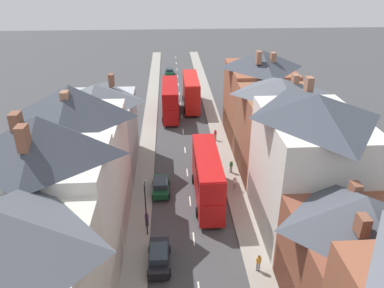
{
  "coord_description": "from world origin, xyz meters",
  "views": [
    {
      "loc": [
        -1.84,
        -14.87,
        22.86
      ],
      "look_at": [
        0.92,
        29.62,
        1.05
      ],
      "focal_mm": 35.0,
      "sensor_mm": 36.0,
      "label": 1
    }
  ],
  "objects_px": {
    "car_near_silver": "(169,72)",
    "car_parked_left_a": "(161,186)",
    "double_decker_bus_mid_street": "(170,99)",
    "car_parked_right_a": "(159,257)",
    "double_decker_bus_lead": "(191,91)",
    "pedestrian_mid_left": "(147,218)",
    "pedestrian_far_left": "(231,166)",
    "pedestrian_far_right": "(215,134)",
    "pedestrian_near_right": "(259,262)",
    "street_lamp": "(146,206)",
    "pedestrian_mid_right": "(235,182)",
    "double_decker_bus_far_approaching": "(207,176)"
  },
  "relations": [
    {
      "from": "double_decker_bus_lead",
      "to": "double_decker_bus_far_approaching",
      "type": "height_order",
      "value": "same"
    },
    {
      "from": "pedestrian_near_right",
      "to": "pedestrian_far_right",
      "type": "relative_size",
      "value": 1.0
    },
    {
      "from": "double_decker_bus_mid_street",
      "to": "pedestrian_mid_left",
      "type": "bearing_deg",
      "value": -95.02
    },
    {
      "from": "car_parked_right_a",
      "to": "pedestrian_far_right",
      "type": "bearing_deg",
      "value": 72.37
    },
    {
      "from": "double_decker_bus_mid_street",
      "to": "pedestrian_mid_left",
      "type": "height_order",
      "value": "double_decker_bus_mid_street"
    },
    {
      "from": "pedestrian_mid_right",
      "to": "pedestrian_far_right",
      "type": "relative_size",
      "value": 1.0
    },
    {
      "from": "car_near_silver",
      "to": "double_decker_bus_mid_street",
      "type": "bearing_deg",
      "value": -90.02
    },
    {
      "from": "pedestrian_mid_left",
      "to": "pedestrian_far_left",
      "type": "bearing_deg",
      "value": 44.99
    },
    {
      "from": "double_decker_bus_far_approaching",
      "to": "pedestrian_near_right",
      "type": "relative_size",
      "value": 6.71
    },
    {
      "from": "pedestrian_far_left",
      "to": "pedestrian_mid_right",
      "type": "bearing_deg",
      "value": -92.56
    },
    {
      "from": "pedestrian_near_right",
      "to": "double_decker_bus_lead",
      "type": "bearing_deg",
      "value": 94.64
    },
    {
      "from": "car_parked_right_a",
      "to": "pedestrian_mid_left",
      "type": "bearing_deg",
      "value": 103.98
    },
    {
      "from": "car_parked_left_a",
      "to": "pedestrian_far_left",
      "type": "distance_m",
      "value": 9.03
    },
    {
      "from": "double_decker_bus_far_approaching",
      "to": "street_lamp",
      "type": "height_order",
      "value": "street_lamp"
    },
    {
      "from": "double_decker_bus_far_approaching",
      "to": "pedestrian_near_right",
      "type": "xyz_separation_m",
      "value": [
        3.16,
        -10.67,
        -1.78
      ]
    },
    {
      "from": "car_parked_right_a",
      "to": "car_near_silver",
      "type": "bearing_deg",
      "value": 88.72
    },
    {
      "from": "car_parked_left_a",
      "to": "double_decker_bus_mid_street",
      "type": "bearing_deg",
      "value": 86.76
    },
    {
      "from": "pedestrian_near_right",
      "to": "pedestrian_mid_left",
      "type": "distance_m",
      "value": 11.22
    },
    {
      "from": "car_near_silver",
      "to": "pedestrian_far_left",
      "type": "distance_m",
      "value": 44.06
    },
    {
      "from": "car_near_silver",
      "to": "car_parked_left_a",
      "type": "bearing_deg",
      "value": -91.58
    },
    {
      "from": "double_decker_bus_lead",
      "to": "street_lamp",
      "type": "distance_m",
      "value": 34.28
    },
    {
      "from": "pedestrian_mid_right",
      "to": "pedestrian_far_left",
      "type": "height_order",
      "value": "same"
    },
    {
      "from": "double_decker_bus_far_approaching",
      "to": "pedestrian_far_left",
      "type": "height_order",
      "value": "double_decker_bus_far_approaching"
    },
    {
      "from": "car_parked_right_a",
      "to": "car_parked_left_a",
      "type": "bearing_deg",
      "value": 90.0
    },
    {
      "from": "car_parked_left_a",
      "to": "pedestrian_mid_left",
      "type": "relative_size",
      "value": 2.61
    },
    {
      "from": "pedestrian_far_right",
      "to": "car_near_silver",
      "type": "bearing_deg",
      "value": 100.19
    },
    {
      "from": "double_decker_bus_mid_street",
      "to": "car_near_silver",
      "type": "relative_size",
      "value": 2.41
    },
    {
      "from": "pedestrian_near_right",
      "to": "pedestrian_mid_right",
      "type": "distance_m",
      "value": 12.1
    },
    {
      "from": "car_parked_left_a",
      "to": "pedestrian_far_right",
      "type": "distance_m",
      "value": 14.68
    },
    {
      "from": "double_decker_bus_far_approaching",
      "to": "pedestrian_far_right",
      "type": "height_order",
      "value": "double_decker_bus_far_approaching"
    },
    {
      "from": "car_near_silver",
      "to": "car_parked_right_a",
      "type": "bearing_deg",
      "value": -91.28
    },
    {
      "from": "double_decker_bus_mid_street",
      "to": "car_near_silver",
      "type": "height_order",
      "value": "double_decker_bus_mid_street"
    },
    {
      "from": "car_near_silver",
      "to": "pedestrian_mid_right",
      "type": "relative_size",
      "value": 2.79
    },
    {
      "from": "car_parked_left_a",
      "to": "double_decker_bus_far_approaching",
      "type": "bearing_deg",
      "value": -18.05
    },
    {
      "from": "pedestrian_mid_left",
      "to": "pedestrian_near_right",
      "type": "bearing_deg",
      "value": -34.15
    },
    {
      "from": "double_decker_bus_mid_street",
      "to": "street_lamp",
      "type": "xyz_separation_m",
      "value": [
        -2.44,
        -29.87,
        0.43
      ]
    },
    {
      "from": "double_decker_bus_lead",
      "to": "pedestrian_mid_right",
      "type": "relative_size",
      "value": 6.71
    },
    {
      "from": "car_parked_left_a",
      "to": "car_parked_right_a",
      "type": "bearing_deg",
      "value": -90.0
    },
    {
      "from": "double_decker_bus_far_approaching",
      "to": "double_decker_bus_mid_street",
      "type": "bearing_deg",
      "value": 98.4
    },
    {
      "from": "double_decker_bus_lead",
      "to": "pedestrian_mid_left",
      "type": "bearing_deg",
      "value": -100.64
    },
    {
      "from": "pedestrian_mid_left",
      "to": "pedestrian_mid_right",
      "type": "distance_m",
      "value": 11.02
    },
    {
      "from": "car_near_silver",
      "to": "pedestrian_mid_left",
      "type": "height_order",
      "value": "pedestrian_mid_left"
    },
    {
      "from": "double_decker_bus_lead",
      "to": "pedestrian_far_left",
      "type": "relative_size",
      "value": 6.71
    },
    {
      "from": "pedestrian_mid_right",
      "to": "street_lamp",
      "type": "xyz_separation_m",
      "value": [
        -9.28,
        -6.92,
        2.21
      ]
    },
    {
      "from": "double_decker_bus_lead",
      "to": "street_lamp",
      "type": "xyz_separation_m",
      "value": [
        -6.04,
        -33.74,
        0.43
      ]
    },
    {
      "from": "car_parked_right_a",
      "to": "street_lamp",
      "type": "bearing_deg",
      "value": 106.66
    },
    {
      "from": "double_decker_bus_mid_street",
      "to": "car_parked_right_a",
      "type": "height_order",
      "value": "double_decker_bus_mid_street"
    },
    {
      "from": "car_parked_left_a",
      "to": "car_parked_right_a",
      "type": "height_order",
      "value": "car_parked_right_a"
    },
    {
      "from": "double_decker_bus_far_approaching",
      "to": "car_parked_left_a",
      "type": "xyz_separation_m",
      "value": [
        -4.89,
        1.59,
        -2.01
      ]
    },
    {
      "from": "pedestrian_far_right",
      "to": "pedestrian_near_right",
      "type": "bearing_deg",
      "value": -88.71
    }
  ]
}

